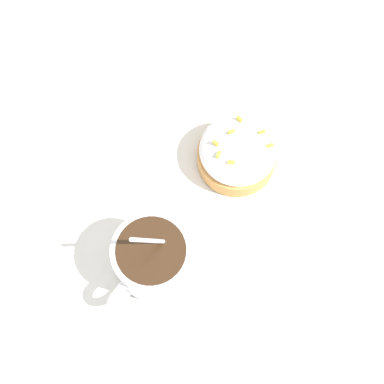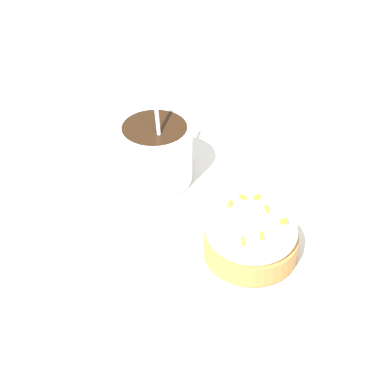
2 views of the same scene
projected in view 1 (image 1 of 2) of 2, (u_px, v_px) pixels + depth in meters
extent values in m
plane|color=silver|center=(194.00, 211.00, 0.58)|extent=(3.00, 3.00, 0.00)
cube|color=white|center=(194.00, 211.00, 0.58)|extent=(0.31, 0.31, 0.00)
cylinder|color=white|center=(153.00, 258.00, 0.52)|extent=(0.08, 0.08, 0.06)
cylinder|color=#331E0F|center=(151.00, 252.00, 0.50)|extent=(0.07, 0.07, 0.01)
torus|color=white|center=(123.00, 292.00, 0.51)|extent=(0.04, 0.02, 0.04)
ellipsoid|color=silver|center=(138.00, 272.00, 0.54)|extent=(0.03, 0.03, 0.01)
cylinder|color=silver|center=(166.00, 243.00, 0.50)|extent=(0.05, 0.03, 0.11)
cylinder|color=#C18442|center=(237.00, 157.00, 0.59)|extent=(0.09, 0.09, 0.02)
ellipsoid|color=white|center=(238.00, 150.00, 0.57)|extent=(0.08, 0.08, 0.04)
cube|color=yellow|center=(217.00, 154.00, 0.55)|extent=(0.01, 0.00, 0.00)
cube|color=yellow|center=(262.00, 132.00, 0.56)|extent=(0.01, 0.01, 0.00)
cube|color=yellow|center=(270.00, 146.00, 0.55)|extent=(0.01, 0.01, 0.00)
cube|color=yellow|center=(231.00, 162.00, 0.54)|extent=(0.01, 0.01, 0.00)
cube|color=yellow|center=(243.00, 121.00, 0.56)|extent=(0.01, 0.01, 0.00)
cube|color=yellow|center=(216.00, 143.00, 0.55)|extent=(0.00, 0.01, 0.00)
cube|color=yellow|center=(229.00, 131.00, 0.55)|extent=(0.01, 0.01, 0.00)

